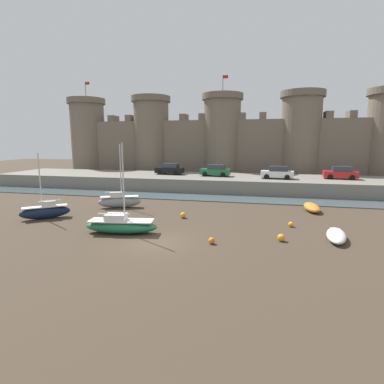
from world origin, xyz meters
The scene contains 17 objects.
ground_plane centered at (0.00, 0.00, 0.00)m, with size 160.00×160.00×0.00m, color #423528.
water_channel centered at (0.00, 16.25, 0.05)m, with size 80.00×4.50×0.10m, color #47565B.
quay_road centered at (0.00, 23.50, 0.89)m, with size 62.86×10.00×1.78m, color slate.
castle centered at (0.00, 33.89, 6.57)m, with size 57.76×6.89×17.40m.
rowboat_foreground_left centered at (11.68, 3.18, 0.33)m, with size 1.76×3.59×0.62m.
sailboat_midflat_left centered at (-11.45, 3.78, 0.65)m, with size 3.71×3.31×5.67m.
sailboat_foreground_centre centered at (-3.22, 1.37, 0.59)m, with size 5.41×2.28×6.52m.
rowboat_near_channel_right centered at (11.47, 11.84, 0.38)m, with size 1.54×3.49×0.72m.
sailboat_midflat_centre centered at (-7.17, 9.16, 0.69)m, with size 4.31×2.56×6.35m.
mooring_buoy_near_shore centered at (0.10, 6.55, 0.25)m, with size 0.50×0.50×0.50m, color orange.
mooring_buoy_off_centre centered at (8.03, 2.06, 0.25)m, with size 0.50×0.50×0.50m, color orange.
mooring_buoy_near_channel centered at (3.57, 0.52, 0.21)m, with size 0.43×0.43×0.43m, color orange.
mooring_buoy_mid_mud centered at (9.01, 5.75, 0.21)m, with size 0.41×0.41×0.41m, color orange.
car_quay_east centered at (16.72, 23.83, 2.56)m, with size 4.21×2.09×1.62m.
car_quay_west centered at (-6.46, 24.27, 2.56)m, with size 4.21×2.09×1.62m.
car_quay_centre_east centered at (8.76, 22.32, 2.56)m, with size 4.21×2.09×1.62m.
car_quay_centre_west centered at (0.45, 23.45, 2.56)m, with size 4.21×2.09×1.62m.
Camera 1 is at (6.42, -17.97, 6.62)m, focal length 28.00 mm.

